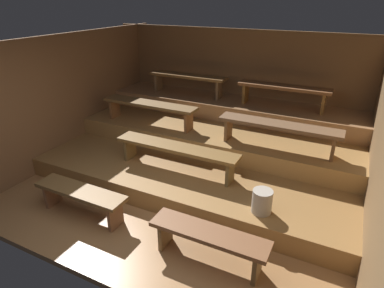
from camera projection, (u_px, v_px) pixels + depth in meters
ground at (196, 179)px, 5.63m from camera, size 5.92×5.04×0.08m
wall_back at (241, 85)px, 6.89m from camera, size 5.92×0.06×2.26m
wall_left at (75, 95)px, 6.20m from camera, size 0.06×5.04×2.26m
wall_right at (381, 146)px, 4.09m from camera, size 0.06×5.04×2.26m
platform_lower at (207, 158)px, 5.93m from camera, size 5.12×3.31×0.31m
platform_middle at (221, 130)px, 6.32m from camera, size 5.12×2.03×0.31m
platform_upper at (231, 108)px, 6.62m from camera, size 5.12×0.97×0.31m
bench_floor_left at (81, 195)px, 4.50m from camera, size 1.41×0.34×0.42m
bench_floor_right at (209, 238)px, 3.71m from camera, size 1.41×0.34×0.42m
bench_lower_center at (176, 150)px, 5.07m from camera, size 2.05×0.34×0.42m
bench_middle_left at (149, 106)px, 6.08m from camera, size 1.91×0.34×0.42m
bench_middle_right at (279, 128)px, 5.09m from camera, size 1.91×0.34×0.42m
bench_upper_left at (188, 78)px, 6.81m from camera, size 1.69×0.34×0.42m
bench_upper_right at (284, 90)px, 6.00m from camera, size 1.69×0.34×0.42m
pail_lower at (262, 201)px, 4.14m from camera, size 0.26×0.26×0.31m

